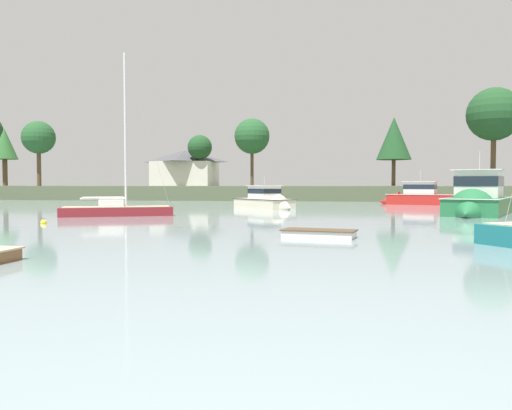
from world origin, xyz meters
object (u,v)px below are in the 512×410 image
cruiser_red (417,199)px  cruiser_cream (268,203)px  sailboat_maroon (117,212)px  dinghy_white (319,235)px  cruiser_green (477,204)px  mooring_buoy_yellow (44,222)px

cruiser_red → cruiser_cream: bearing=-142.9°
cruiser_red → sailboat_maroon: 32.81m
dinghy_white → cruiser_cream: 24.62m
dinghy_white → cruiser_cream: cruiser_cream is taller
sailboat_maroon → cruiser_green: 24.87m
sailboat_maroon → cruiser_cream: sailboat_maroon is taller
cruiser_cream → mooring_buoy_yellow: bearing=-117.9°
cruiser_green → dinghy_white: bearing=-122.1°
dinghy_white → cruiser_green: (10.67, 17.00, 0.61)m
sailboat_maroon → cruiser_cream: (8.86, 11.94, 0.23)m
mooring_buoy_yellow → dinghy_white: bearing=-19.4°
cruiser_red → sailboat_maroon: bearing=-135.6°
sailboat_maroon → mooring_buoy_yellow: (-1.16, -6.95, -0.18)m
cruiser_red → dinghy_white: 36.48m
sailboat_maroon → dinghy_white: (13.72, -12.19, -0.12)m
sailboat_maroon → cruiser_cream: size_ratio=1.63×
cruiser_red → cruiser_green: size_ratio=0.81×
cruiser_green → mooring_buoy_yellow: size_ratio=29.23×
cruiser_green → cruiser_cream: (-15.54, 7.13, -0.25)m
sailboat_maroon → cruiser_green: sailboat_maroon is taller
sailboat_maroon → cruiser_green: size_ratio=1.00×
cruiser_red → cruiser_cream: cruiser_red is taller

